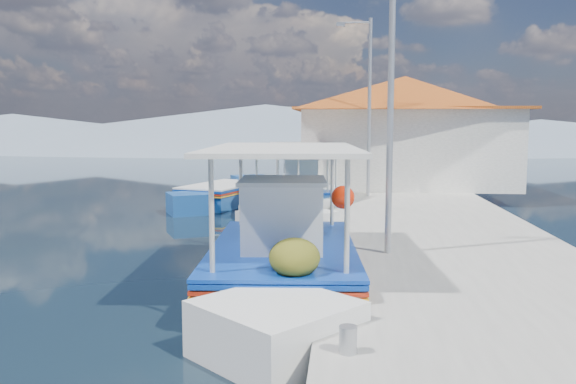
{
  "coord_description": "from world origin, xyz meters",
  "views": [
    {
      "loc": [
        3.72,
        -9.04,
        2.96
      ],
      "look_at": [
        2.38,
        5.06,
        1.3
      ],
      "focal_mm": 36.07,
      "sensor_mm": 36.0,
      "label": 1
    }
  ],
  "objects": [
    {
      "name": "ground",
      "position": [
        0.0,
        0.0,
        0.0
      ],
      "size": [
        160.0,
        160.0,
        0.0
      ],
      "primitive_type": "plane",
      "color": "black",
      "rests_on": "ground"
    },
    {
      "name": "quay",
      "position": [
        5.9,
        6.0,
        0.25
      ],
      "size": [
        5.0,
        44.0,
        0.5
      ],
      "primitive_type": "cube",
      "color": "#A7A49C",
      "rests_on": "ground"
    },
    {
      "name": "bollards",
      "position": [
        3.8,
        5.25,
        0.65
      ],
      "size": [
        0.2,
        17.2,
        0.3
      ],
      "color": "#A5A8AD",
      "rests_on": "quay"
    },
    {
      "name": "main_caique",
      "position": [
        2.69,
        1.15,
        0.55
      ],
      "size": [
        2.89,
        8.63,
        2.85
      ],
      "rotation": [
        0.0,
        0.0,
        -0.07
      ],
      "color": "silver",
      "rests_on": "ground"
    },
    {
      "name": "caique_green_canopy",
      "position": [
        2.29,
        9.24,
        0.34
      ],
      "size": [
        3.31,
        5.63,
        2.28
      ],
      "rotation": [
        0.0,
        0.0,
        0.4
      ],
      "color": "silver",
      "rests_on": "ground"
    },
    {
      "name": "caique_blue_hull",
      "position": [
        -0.71,
        11.86,
        0.31
      ],
      "size": [
        3.17,
        6.21,
        1.16
      ],
      "rotation": [
        0.0,
        0.0,
        0.3
      ],
      "color": "#17478F",
      "rests_on": "ground"
    },
    {
      "name": "caique_far",
      "position": [
        2.22,
        11.54,
        0.47
      ],
      "size": [
        2.68,
        7.19,
        2.53
      ],
      "rotation": [
        0.0,
        0.0,
        -0.12
      ],
      "color": "silver",
      "rests_on": "ground"
    },
    {
      "name": "harbor_building",
      "position": [
        6.2,
        15.0,
        2.78
      ],
      "size": [
        10.49,
        10.49,
        4.4
      ],
      "color": "white",
      "rests_on": "quay"
    },
    {
      "name": "lamp_post_near",
      "position": [
        4.51,
        2.0,
        3.85
      ],
      "size": [
        1.21,
        0.14,
        6.0
      ],
      "color": "#A5A8AD",
      "rests_on": "quay"
    },
    {
      "name": "lamp_post_far",
      "position": [
        4.51,
        11.0,
        3.85
      ],
      "size": [
        1.21,
        0.14,
        6.0
      ],
      "color": "#A5A8AD",
      "rests_on": "quay"
    },
    {
      "name": "mountain_ridge",
      "position": [
        6.54,
        56.0,
        2.04
      ],
      "size": [
        171.4,
        96.0,
        5.5
      ],
      "color": "slate",
      "rests_on": "ground"
    }
  ]
}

